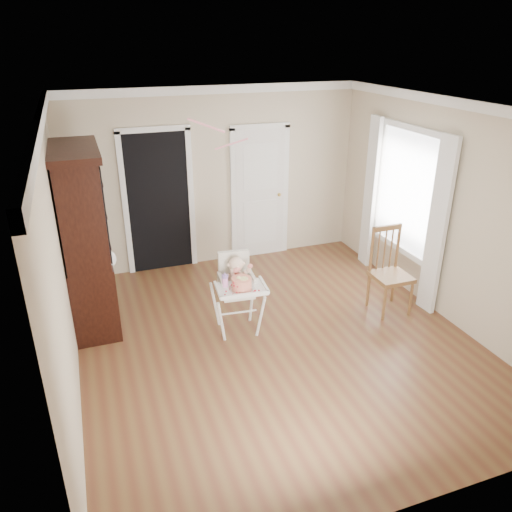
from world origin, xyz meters
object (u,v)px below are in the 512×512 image
object	(u,v)px
cake	(242,283)
sippy_cup	(225,280)
high_chair	(237,285)
china_cabinet	(86,240)
dining_chair	(390,273)

from	to	relation	value
cake	sippy_cup	distance (m)	0.20
high_chair	sippy_cup	xyz separation A→B (m)	(-0.18, -0.13, 0.16)
cake	sippy_cup	xyz separation A→B (m)	(-0.16, 0.12, 0.01)
china_cabinet	dining_chair	distance (m)	3.82
china_cabinet	dining_chair	world-z (taller)	china_cabinet
dining_chair	china_cabinet	bearing A→B (deg)	165.02
china_cabinet	dining_chair	size ratio (longest dim) A/B	1.97
sippy_cup	china_cabinet	xyz separation A→B (m)	(-1.43, 0.97, 0.33)
high_chair	china_cabinet	size ratio (longest dim) A/B	0.46
cake	dining_chair	world-z (taller)	dining_chair
cake	china_cabinet	xyz separation A→B (m)	(-1.60, 1.09, 0.33)
high_chair	china_cabinet	distance (m)	1.88
sippy_cup	china_cabinet	distance (m)	1.76
cake	dining_chair	bearing A→B (deg)	2.39
china_cabinet	dining_chair	bearing A→B (deg)	-15.46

